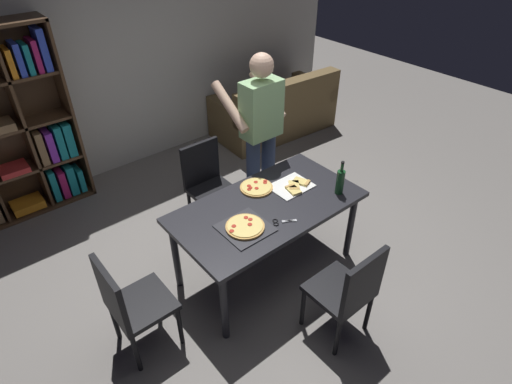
{
  "coord_description": "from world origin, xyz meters",
  "views": [
    {
      "loc": [
        -1.83,
        -2.06,
        2.88
      ],
      "look_at": [
        0.0,
        0.15,
        0.8
      ],
      "focal_mm": 29.25,
      "sensor_mm": 36.0,
      "label": 1
    }
  ],
  "objects_px": {
    "chair_far_side": "(207,181)",
    "pepperoni_pizza_on_tray": "(245,227)",
    "dining_table": "(267,212)",
    "kitchen_scissors": "(281,222)",
    "chair_left_end": "(130,302)",
    "second_pizza_plain": "(256,187)",
    "person_serving_pizza": "(260,130)",
    "wine_bottle": "(340,181)",
    "chair_near_camera": "(349,290)",
    "couch": "(276,113)"
  },
  "relations": [
    {
      "from": "wine_bottle",
      "to": "kitchen_scissors",
      "type": "distance_m",
      "value": 0.67
    },
    {
      "from": "couch",
      "to": "person_serving_pizza",
      "type": "height_order",
      "value": "person_serving_pizza"
    },
    {
      "from": "person_serving_pizza",
      "to": "pepperoni_pizza_on_tray",
      "type": "relative_size",
      "value": 4.79
    },
    {
      "from": "dining_table",
      "to": "second_pizza_plain",
      "type": "xyz_separation_m",
      "value": [
        0.08,
        0.24,
        0.09
      ]
    },
    {
      "from": "kitchen_scissors",
      "to": "chair_near_camera",
      "type": "bearing_deg",
      "value": -84.35
    },
    {
      "from": "person_serving_pizza",
      "to": "wine_bottle",
      "type": "distance_m",
      "value": 0.97
    },
    {
      "from": "kitchen_scissors",
      "to": "chair_far_side",
      "type": "bearing_deg",
      "value": 86.66
    },
    {
      "from": "person_serving_pizza",
      "to": "second_pizza_plain",
      "type": "bearing_deg",
      "value": -133.01
    },
    {
      "from": "wine_bottle",
      "to": "kitchen_scissors",
      "type": "height_order",
      "value": "wine_bottle"
    },
    {
      "from": "wine_bottle",
      "to": "person_serving_pizza",
      "type": "bearing_deg",
      "value": 95.11
    },
    {
      "from": "chair_near_camera",
      "to": "chair_far_side",
      "type": "bearing_deg",
      "value": 90.0
    },
    {
      "from": "couch",
      "to": "person_serving_pizza",
      "type": "distance_m",
      "value": 2.02
    },
    {
      "from": "wine_bottle",
      "to": "pepperoni_pizza_on_tray",
      "type": "bearing_deg",
      "value": 170.98
    },
    {
      "from": "chair_far_side",
      "to": "chair_left_end",
      "type": "xyz_separation_m",
      "value": [
        -1.29,
        -0.92,
        0.0
      ]
    },
    {
      "from": "dining_table",
      "to": "chair_left_end",
      "type": "xyz_separation_m",
      "value": [
        -1.29,
        0.0,
        -0.16
      ]
    },
    {
      "from": "chair_near_camera",
      "to": "second_pizza_plain",
      "type": "relative_size",
      "value": 3.1
    },
    {
      "from": "chair_near_camera",
      "to": "wine_bottle",
      "type": "relative_size",
      "value": 2.85
    },
    {
      "from": "pepperoni_pizza_on_tray",
      "to": "wine_bottle",
      "type": "bearing_deg",
      "value": -9.02
    },
    {
      "from": "wine_bottle",
      "to": "second_pizza_plain",
      "type": "height_order",
      "value": "wine_bottle"
    },
    {
      "from": "dining_table",
      "to": "wine_bottle",
      "type": "bearing_deg",
      "value": -23.94
    },
    {
      "from": "person_serving_pizza",
      "to": "kitchen_scissors",
      "type": "height_order",
      "value": "person_serving_pizza"
    },
    {
      "from": "chair_near_camera",
      "to": "person_serving_pizza",
      "type": "xyz_separation_m",
      "value": [
        0.51,
        1.61,
        0.49
      ]
    },
    {
      "from": "dining_table",
      "to": "pepperoni_pizza_on_tray",
      "type": "relative_size",
      "value": 4.4
    },
    {
      "from": "chair_left_end",
      "to": "kitchen_scissors",
      "type": "height_order",
      "value": "chair_left_end"
    },
    {
      "from": "couch",
      "to": "wine_bottle",
      "type": "bearing_deg",
      "value": -120.13
    },
    {
      "from": "chair_near_camera",
      "to": "kitchen_scissors",
      "type": "relative_size",
      "value": 4.7
    },
    {
      "from": "dining_table",
      "to": "kitchen_scissors",
      "type": "distance_m",
      "value": 0.26
    },
    {
      "from": "chair_far_side",
      "to": "person_serving_pizza",
      "type": "xyz_separation_m",
      "value": [
        0.51,
        -0.22,
        0.49
      ]
    },
    {
      "from": "pepperoni_pizza_on_tray",
      "to": "kitchen_scissors",
      "type": "bearing_deg",
      "value": -24.46
    },
    {
      "from": "kitchen_scissors",
      "to": "second_pizza_plain",
      "type": "height_order",
      "value": "second_pizza_plain"
    },
    {
      "from": "person_serving_pizza",
      "to": "chair_left_end",
      "type": "bearing_deg",
      "value": -158.78
    },
    {
      "from": "person_serving_pizza",
      "to": "wine_bottle",
      "type": "bearing_deg",
      "value": -84.89
    },
    {
      "from": "chair_near_camera",
      "to": "pepperoni_pizza_on_tray",
      "type": "height_order",
      "value": "chair_near_camera"
    },
    {
      "from": "person_serving_pizza",
      "to": "pepperoni_pizza_on_tray",
      "type": "distance_m",
      "value": 1.19
    },
    {
      "from": "person_serving_pizza",
      "to": "wine_bottle",
      "type": "relative_size",
      "value": 5.54
    },
    {
      "from": "chair_left_end",
      "to": "second_pizza_plain",
      "type": "xyz_separation_m",
      "value": [
        1.37,
        0.24,
        0.25
      ]
    },
    {
      "from": "chair_near_camera",
      "to": "couch",
      "type": "relative_size",
      "value": 0.52
    },
    {
      "from": "wine_bottle",
      "to": "kitchen_scissors",
      "type": "xyz_separation_m",
      "value": [
        -0.66,
        0.03,
        -0.11
      ]
    },
    {
      "from": "second_pizza_plain",
      "to": "wine_bottle",
      "type": "bearing_deg",
      "value": -44.65
    },
    {
      "from": "chair_left_end",
      "to": "wine_bottle",
      "type": "distance_m",
      "value": 1.93
    },
    {
      "from": "person_serving_pizza",
      "to": "pepperoni_pizza_on_tray",
      "type": "height_order",
      "value": "person_serving_pizza"
    },
    {
      "from": "chair_left_end",
      "to": "second_pizza_plain",
      "type": "height_order",
      "value": "chair_left_end"
    },
    {
      "from": "dining_table",
      "to": "chair_near_camera",
      "type": "distance_m",
      "value": 0.93
    },
    {
      "from": "pepperoni_pizza_on_tray",
      "to": "wine_bottle",
      "type": "height_order",
      "value": "wine_bottle"
    },
    {
      "from": "dining_table",
      "to": "chair_left_end",
      "type": "height_order",
      "value": "chair_left_end"
    },
    {
      "from": "dining_table",
      "to": "chair_near_camera",
      "type": "bearing_deg",
      "value": -90.0
    },
    {
      "from": "chair_far_side",
      "to": "pepperoni_pizza_on_tray",
      "type": "height_order",
      "value": "chair_far_side"
    },
    {
      "from": "couch",
      "to": "kitchen_scissors",
      "type": "height_order",
      "value": "couch"
    },
    {
      "from": "couch",
      "to": "pepperoni_pizza_on_tray",
      "type": "xyz_separation_m",
      "value": [
        -2.23,
        -2.1,
        0.46
      ]
    },
    {
      "from": "chair_far_side",
      "to": "couch",
      "type": "bearing_deg",
      "value": 29.42
    }
  ]
}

